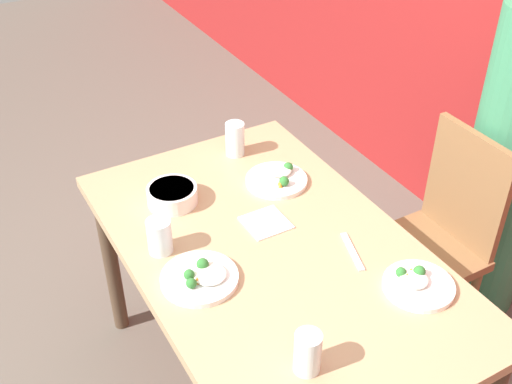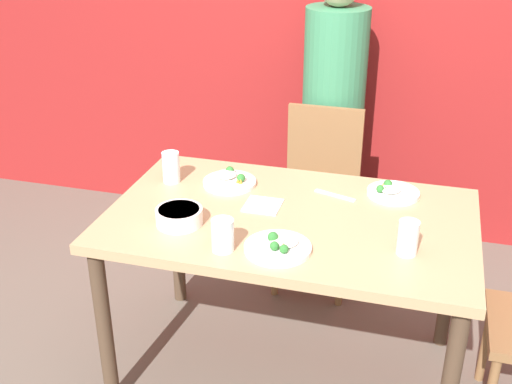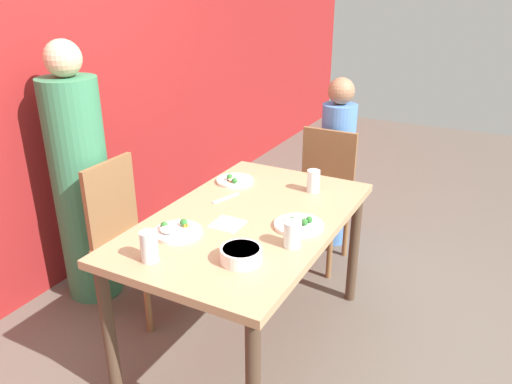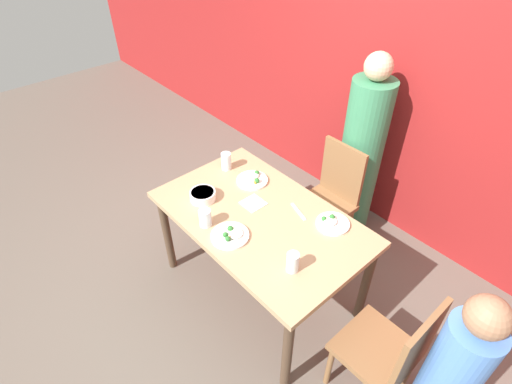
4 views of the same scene
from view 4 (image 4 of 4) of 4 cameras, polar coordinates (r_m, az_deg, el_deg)
The scene contains 16 objects.
ground_plane at distance 3.15m, azimuth 0.54°, elevation -13.62°, with size 10.00×10.00×0.00m, color #60564C.
wall_back at distance 3.24m, azimuth 20.25°, elevation 16.01°, with size 10.00×0.06×2.70m.
dining_table at distance 2.64m, azimuth 0.63°, elevation -4.81°, with size 1.40×0.86×0.76m.
chair_adult_spot at distance 3.22m, azimuth 10.56°, elevation -0.58°, with size 0.40×0.40×0.91m.
chair_child_spot at distance 2.43m, azimuth 18.52°, elevation -20.84°, with size 0.40×0.40×0.91m.
person_adult at distance 3.31m, azimuth 14.73°, elevation 5.03°, with size 0.33×0.33×1.55m.
person_child at distance 2.32m, azimuth 25.40°, elevation -23.48°, with size 0.24×0.24×1.23m.
bowl_curry at distance 2.71m, azimuth -7.61°, elevation -0.45°, with size 0.17×0.17×0.06m.
plate_rice_adult at distance 2.86m, azimuth -0.49°, elevation 1.85°, with size 0.22×0.22×0.05m.
plate_rice_child at distance 2.44m, azimuth -3.66°, elevation -6.15°, with size 0.24×0.24×0.06m.
plate_noodles at distance 2.56m, azimuth 10.79°, elevation -4.34°, with size 0.21×0.21×0.06m.
glass_water_tall at distance 2.50m, azimuth -7.27°, elevation -3.68°, with size 0.08×0.08×0.12m.
glass_water_short at distance 2.24m, azimuth 5.26°, elevation -9.95°, with size 0.07×0.07×0.12m.
glass_water_center at distance 2.96m, azimuth -4.28°, elevation 4.42°, with size 0.07×0.07×0.13m.
napkin_folded at distance 2.67m, azimuth -0.39°, elevation -1.60°, with size 0.14×0.14×0.01m.
fork_steel at distance 2.62m, azimuth 6.09°, elevation -2.81°, with size 0.18×0.07×0.01m.
Camera 4 is at (1.40, -1.28, 2.51)m, focal length 28.00 mm.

